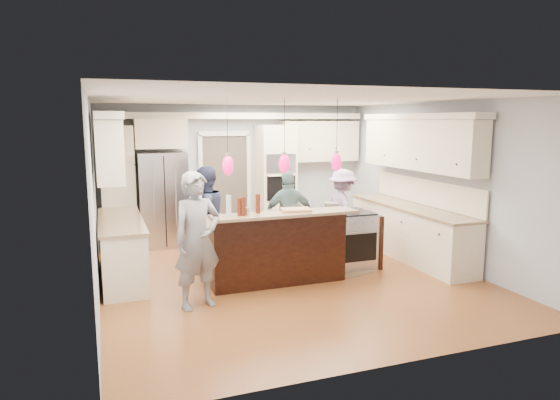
# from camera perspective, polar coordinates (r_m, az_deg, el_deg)

# --- Properties ---
(ground_plane) EXTENTS (6.00, 6.00, 0.00)m
(ground_plane) POSITION_cam_1_polar(r_m,az_deg,el_deg) (7.83, 0.89, -8.73)
(ground_plane) COLOR #A8652E
(ground_plane) RESTS_ON ground
(room_shell) EXTENTS (5.54, 6.04, 2.72)m
(room_shell) POSITION_cam_1_polar(r_m,az_deg,el_deg) (7.47, 0.92, 4.66)
(room_shell) COLOR #B2BCC6
(room_shell) RESTS_ON ground
(refrigerator) EXTENTS (0.90, 0.70, 1.80)m
(refrigerator) POSITION_cam_1_polar(r_m,az_deg,el_deg) (9.78, -13.24, 0.07)
(refrigerator) COLOR #B7B7BC
(refrigerator) RESTS_ON ground
(oven_column) EXTENTS (0.72, 0.69, 2.30)m
(oven_column) POSITION_cam_1_polar(r_m,az_deg,el_deg) (10.29, -0.48, 2.17)
(oven_column) COLOR #F0E4C3
(oven_column) RESTS_ON ground
(back_upper_cabinets) EXTENTS (5.30, 0.61, 2.54)m
(back_upper_cabinets) POSITION_cam_1_polar(r_m,az_deg,el_deg) (9.93, -8.86, 4.81)
(back_upper_cabinets) COLOR #F0E4C3
(back_upper_cabinets) RESTS_ON ground
(right_counter_run) EXTENTS (0.64, 3.10, 2.51)m
(right_counter_run) POSITION_cam_1_polar(r_m,az_deg,el_deg) (8.97, 14.95, 0.20)
(right_counter_run) COLOR #F0E4C3
(right_counter_run) RESTS_ON ground
(left_cabinets) EXTENTS (0.64, 2.30, 2.51)m
(left_cabinets) POSITION_cam_1_polar(r_m,az_deg,el_deg) (7.88, -18.14, -1.15)
(left_cabinets) COLOR #F0E4C3
(left_cabinets) RESTS_ON ground
(kitchen_island) EXTENTS (2.10, 1.46, 1.12)m
(kitchen_island) POSITION_cam_1_polar(r_m,az_deg,el_deg) (7.67, -1.04, -5.32)
(kitchen_island) COLOR black
(kitchen_island) RESTS_ON ground
(island_range) EXTENTS (0.82, 0.71, 0.92)m
(island_range) POSITION_cam_1_polar(r_m,az_deg,el_deg) (8.30, 8.06, -4.50)
(island_range) COLOR #B7B7BC
(island_range) RESTS_ON ground
(pendant_lights) EXTENTS (1.75, 0.15, 1.03)m
(pendant_lights) POSITION_cam_1_polar(r_m,az_deg,el_deg) (6.91, 0.49, 4.18)
(pendant_lights) COLOR black
(pendant_lights) RESTS_ON ground
(person_bar_end) EXTENTS (0.74, 0.59, 1.77)m
(person_bar_end) POSITION_cam_1_polar(r_m,az_deg,el_deg) (6.46, -9.42, -4.58)
(person_bar_end) COLOR slate
(person_bar_end) RESTS_ON ground
(person_far_left) EXTENTS (1.00, 0.93, 1.65)m
(person_far_left) POSITION_cam_1_polar(r_m,az_deg,el_deg) (8.41, -8.56, -1.77)
(person_far_left) COLOR #28304F
(person_far_left) RESTS_ON ground
(person_far_right) EXTENTS (0.94, 0.47, 1.55)m
(person_far_right) POSITION_cam_1_polar(r_m,az_deg,el_deg) (8.52, 1.02, -1.86)
(person_far_right) COLOR slate
(person_far_right) RESTS_ON ground
(person_range_side) EXTENTS (0.63, 1.01, 1.50)m
(person_range_side) POSITION_cam_1_polar(r_m,az_deg,el_deg) (9.44, 7.18, -1.02)
(person_range_side) COLOR #947AA5
(person_range_side) RESTS_ON ground
(floor_rug) EXTENTS (0.94, 1.18, 0.01)m
(floor_rug) POSITION_cam_1_polar(r_m,az_deg,el_deg) (8.33, 6.76, -7.63)
(floor_rug) COLOR #91704F
(floor_rug) RESTS_ON ground
(water_bottle) EXTENTS (0.08, 0.08, 0.29)m
(water_bottle) POSITION_cam_1_polar(r_m,az_deg,el_deg) (6.67, -5.88, -0.71)
(water_bottle) COLOR silver
(water_bottle) RESTS_ON kitchen_island
(beer_bottle_a) EXTENTS (0.07, 0.07, 0.26)m
(beer_bottle_a) POSITION_cam_1_polar(r_m,az_deg,el_deg) (6.75, -4.20, -0.73)
(beer_bottle_a) COLOR #4C1B0D
(beer_bottle_a) RESTS_ON kitchen_island
(beer_bottle_b) EXTENTS (0.07, 0.07, 0.24)m
(beer_bottle_b) POSITION_cam_1_polar(r_m,az_deg,el_deg) (6.76, -4.66, -0.79)
(beer_bottle_b) COLOR #4C1B0D
(beer_bottle_b) RESTS_ON kitchen_island
(beer_bottle_c) EXTENTS (0.08, 0.08, 0.27)m
(beer_bottle_c) POSITION_cam_1_polar(r_m,az_deg,el_deg) (6.93, -2.55, -0.40)
(beer_bottle_c) COLOR #4C1B0D
(beer_bottle_c) RESTS_ON kitchen_island
(drink_can) EXTENTS (0.06, 0.06, 0.10)m
(drink_can) POSITION_cam_1_polar(r_m,az_deg,el_deg) (6.82, -3.75, -1.26)
(drink_can) COLOR #B7B7BC
(drink_can) RESTS_ON kitchen_island
(cutting_board) EXTENTS (0.46, 0.36, 0.03)m
(cutting_board) POSITION_cam_1_polar(r_m,az_deg,el_deg) (7.11, 1.83, -1.12)
(cutting_board) COLOR tan
(cutting_board) RESTS_ON kitchen_island
(pot_large) EXTENTS (0.25, 0.25, 0.14)m
(pot_large) POSITION_cam_1_polar(r_m,az_deg,el_deg) (8.21, 5.95, -0.79)
(pot_large) COLOR #B7B7BC
(pot_large) RESTS_ON island_range
(pot_small) EXTENTS (0.19, 0.19, 0.09)m
(pot_small) POSITION_cam_1_polar(r_m,az_deg,el_deg) (8.19, 8.34, -1.04)
(pot_small) COLOR #B7B7BC
(pot_small) RESTS_ON island_range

